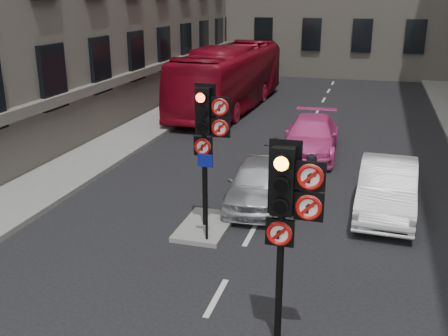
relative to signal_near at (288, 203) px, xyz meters
The scene contains 11 objects.
pavement_left 14.24m from the signal_near, 128.28° to the left, with size 3.00×50.00×0.16m, color gray.
centre_island 5.44m from the signal_near, 123.83° to the left, with size 1.20×2.00×0.12m, color gray.
signal_near is the anchor object (origin of this frame).
signal_far 4.77m from the signal_near, 123.02° to the left, with size 0.91×0.40×3.58m.
car_silver 6.57m from the signal_near, 106.69° to the left, with size 1.50×3.72×1.27m, color #B1B4B9.
car_white 6.91m from the signal_near, 74.89° to the left, with size 1.48×4.24×1.40m, color white.
car_pink 11.52m from the signal_near, 94.63° to the left, with size 1.90×4.67×1.35m, color #E8449B.
bus_red 19.35m from the signal_near, 108.05° to the left, with size 2.69×11.51×3.21m, color maroon.
motorcycle 9.31m from the signal_near, 101.81° to the left, with size 0.52×1.84×1.10m, color black.
motorcyclist 5.79m from the signal_near, 92.72° to the left, with size 0.64×0.42×1.76m, color black.
info_sign 4.13m from the signal_near, 126.81° to the left, with size 0.37×0.12×2.14m.
Camera 1 is at (2.62, -6.60, 5.71)m, focal length 42.00 mm.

